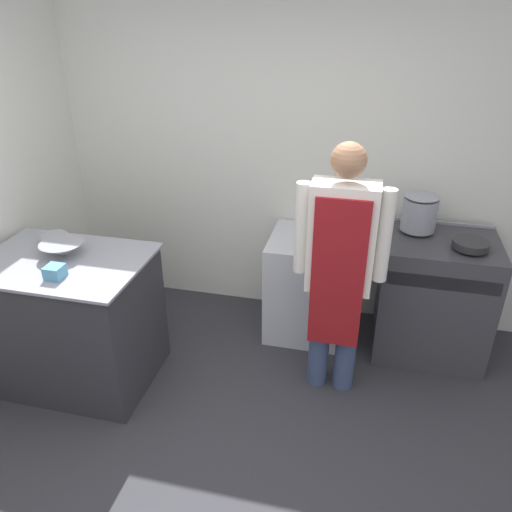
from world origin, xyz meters
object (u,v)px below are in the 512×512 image
at_px(fridge_unit, 308,285).
at_px(person_cook, 340,262).
at_px(stove, 433,296).
at_px(plastic_tub, 55,272).
at_px(stock_pot, 420,212).
at_px(mixing_bowl, 62,250).
at_px(saute_pan, 471,244).

height_order(fridge_unit, person_cook, person_cook).
bearing_deg(stove, person_cook, -138.90).
height_order(stove, person_cook, person_cook).
xyz_separation_m(person_cook, plastic_tub, (-1.66, -0.53, 0.00)).
bearing_deg(stock_pot, mixing_bowl, -156.96).
xyz_separation_m(person_cook, saute_pan, (0.84, 0.48, -0.01)).
bearing_deg(stock_pot, plastic_tub, -150.28).
relative_size(person_cook, saute_pan, 7.13).
bearing_deg(fridge_unit, saute_pan, -7.63).
height_order(mixing_bowl, saute_pan, mixing_bowl).
distance_m(mixing_bowl, saute_pan, 2.71).
bearing_deg(mixing_bowl, stock_pot, 23.04).
height_order(mixing_bowl, stock_pot, stock_pot).
distance_m(stove, stock_pot, 0.66).
bearing_deg(stove, mixing_bowl, -160.81).
height_order(plastic_tub, stock_pot, stock_pot).
height_order(stove, saute_pan, saute_pan).
distance_m(stove, fridge_unit, 0.94).
relative_size(stove, person_cook, 0.55).
xyz_separation_m(fridge_unit, stock_pot, (0.76, 0.08, 0.67)).
bearing_deg(stock_pot, person_cook, -125.35).
xyz_separation_m(fridge_unit, mixing_bowl, (-1.51, -0.89, 0.58)).
relative_size(stove, saute_pan, 3.89).
relative_size(mixing_bowl, plastic_tub, 2.68).
bearing_deg(plastic_tub, mixing_bowl, 113.74).
distance_m(fridge_unit, stock_pot, 1.02).
distance_m(plastic_tub, saute_pan, 2.69).
relative_size(person_cook, plastic_tub, 16.55).
bearing_deg(saute_pan, stock_pot, 146.34).
xyz_separation_m(stock_pot, saute_pan, (0.34, -0.22, -0.11)).
relative_size(stove, plastic_tub, 9.02).
xyz_separation_m(plastic_tub, stock_pot, (2.16, 1.23, 0.10)).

